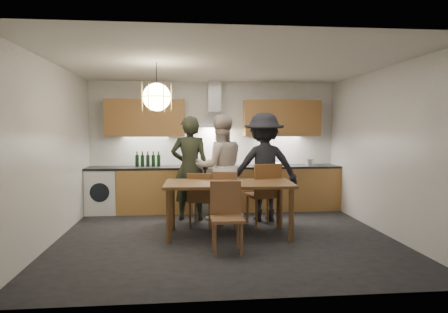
{
  "coord_description": "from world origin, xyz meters",
  "views": [
    {
      "loc": [
        -0.61,
        -5.95,
        1.65
      ],
      "look_at": [
        0.02,
        0.4,
        1.2
      ],
      "focal_mm": 32.0,
      "sensor_mm": 36.0,
      "label": 1
    }
  ],
  "objects": [
    {
      "name": "person_left",
      "position": [
        -0.51,
        1.2,
        0.93
      ],
      "size": [
        0.72,
        0.5,
        1.87
      ],
      "primitive_type": "imported",
      "rotation": [
        0.0,
        0.0,
        3.05
      ],
      "color": "black",
      "rests_on": "ground"
    },
    {
      "name": "room_shell",
      "position": [
        0.0,
        0.0,
        1.71
      ],
      "size": [
        5.02,
        4.52,
        2.61
      ],
      "color": "white",
      "rests_on": "ground"
    },
    {
      "name": "chair_front",
      "position": [
        -0.05,
        -0.7,
        0.54
      ],
      "size": [
        0.42,
        0.42,
        0.94
      ],
      "rotation": [
        0.0,
        0.0,
        -0.0
      ],
      "color": "brown",
      "rests_on": "ground"
    },
    {
      "name": "stock_pot",
      "position": [
        1.94,
        1.94,
        0.96
      ],
      "size": [
        0.2,
        0.2,
        0.12
      ],
      "primitive_type": "cylinder",
      "rotation": [
        0.0,
        0.0,
        0.22
      ],
      "color": "silver",
      "rests_on": "counter_run"
    },
    {
      "name": "chair_back_left",
      "position": [
        -0.34,
        0.63,
        0.52
      ],
      "size": [
        0.52,
        0.52,
        0.92
      ],
      "rotation": [
        0.0,
        0.0,
        2.83
      ],
      "color": "brown",
      "rests_on": "ground"
    },
    {
      "name": "wall_fixtures",
      "position": [
        0.0,
        2.07,
        1.87
      ],
      "size": [
        4.3,
        0.54,
        1.1
      ],
      "color": "#BC8548",
      "rests_on": "ground"
    },
    {
      "name": "chair_back_mid",
      "position": [
        0.06,
        0.55,
        0.54
      ],
      "size": [
        0.54,
        0.54,
        0.94
      ],
      "rotation": [
        0.0,
        0.0,
        2.83
      ],
      "color": "brown",
      "rests_on": "ground"
    },
    {
      "name": "dining_table",
      "position": [
        0.06,
        0.1,
        0.73
      ],
      "size": [
        1.99,
        1.05,
        0.82
      ],
      "rotation": [
        0.0,
        0.0,
        -0.04
      ],
      "color": "brown",
      "rests_on": "ground"
    },
    {
      "name": "range_stove",
      "position": [
        0.0,
        1.94,
        0.44
      ],
      "size": [
        0.9,
        0.6,
        0.92
      ],
      "color": "silver",
      "rests_on": "ground"
    },
    {
      "name": "wine_bottles",
      "position": [
        -1.33,
        1.99,
        1.05
      ],
      "size": [
        0.49,
        0.07,
        0.3
      ],
      "color": "black",
      "rests_on": "counter_run"
    },
    {
      "name": "person_right",
      "position": [
        0.81,
        1.05,
        0.96
      ],
      "size": [
        1.25,
        0.73,
        1.92
      ],
      "primitive_type": "imported",
      "rotation": [
        0.0,
        0.0,
        3.15
      ],
      "color": "black",
      "rests_on": "ground"
    },
    {
      "name": "ground",
      "position": [
        0.0,
        0.0,
        0.0
      ],
      "size": [
        5.0,
        5.0,
        0.0
      ],
      "primitive_type": "plane",
      "color": "black",
      "rests_on": "ground"
    },
    {
      "name": "pendant_lamp",
      "position": [
        -1.0,
        -0.1,
        2.1
      ],
      "size": [
        0.43,
        0.43,
        0.7
      ],
      "color": "black",
      "rests_on": "ground"
    },
    {
      "name": "chair_back_right",
      "position": [
        0.73,
        0.58,
        0.61
      ],
      "size": [
        0.58,
        0.58,
        1.06
      ],
      "rotation": [
        0.0,
        0.0,
        3.37
      ],
      "color": "brown",
      "rests_on": "ground"
    },
    {
      "name": "counter_run",
      "position": [
        0.02,
        1.95,
        0.45
      ],
      "size": [
        5.0,
        0.62,
        0.9
      ],
      "color": "tan",
      "rests_on": "ground"
    },
    {
      "name": "person_mid",
      "position": [
        0.03,
        1.17,
        0.95
      ],
      "size": [
        1.03,
        0.87,
        1.9
      ],
      "primitive_type": "imported",
      "rotation": [
        0.0,
        0.0,
        3.32
      ],
      "color": "beige",
      "rests_on": "ground"
    },
    {
      "name": "mixing_bowl",
      "position": [
        1.25,
        1.85,
        0.93
      ],
      "size": [
        0.33,
        0.33,
        0.07
      ],
      "primitive_type": "imported",
      "rotation": [
        0.0,
        0.0,
        0.29
      ],
      "color": "#AAAAAD",
      "rests_on": "counter_run"
    }
  ]
}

